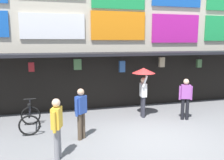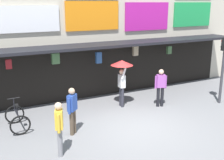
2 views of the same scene
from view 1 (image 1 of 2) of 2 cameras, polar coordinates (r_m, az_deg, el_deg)
The scene contains 7 objects.
ground_plane at distance 8.22m, azimuth 9.63°, elevation -13.50°, with size 80.00×80.00×0.00m, color slate.
shopfront at distance 11.90m, azimuth 0.70°, elevation 13.14°, with size 18.00×2.60×8.00m.
bicycle_parked at distance 9.15m, azimuth -18.97°, elevation -8.86°, with size 0.75×1.18×1.05m.
pedestrian_in_black at distance 6.62m, azimuth -13.01°, elevation -10.53°, with size 0.33×0.50×1.68m.
pedestrian_in_yellow at distance 7.79m, azimuth -7.40°, elevation -7.34°, with size 0.41×0.41×1.68m.
pedestrian_in_purple at distance 10.06m, azimuth 17.15°, elevation -3.87°, with size 0.50×0.34×1.68m.
pedestrian_with_umbrella at distance 9.91m, azimuth 7.52°, elevation 0.37°, with size 0.96×0.96×2.08m.
Camera 1 is at (-3.25, -6.85, 3.17)m, focal length 38.28 mm.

